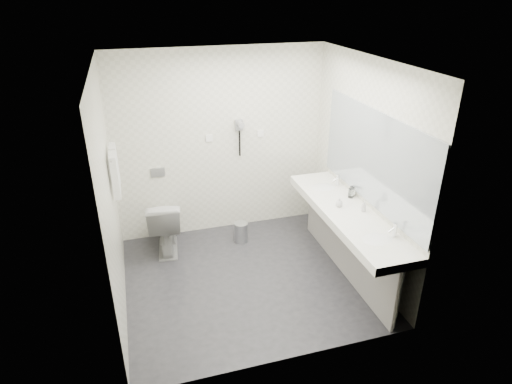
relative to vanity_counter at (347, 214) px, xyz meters
name	(u,v)px	position (x,y,z in m)	size (l,w,h in m)	color
floor	(248,278)	(-1.12, 0.20, -0.80)	(2.80, 2.80, 0.00)	#29292E
ceiling	(245,62)	(-1.12, 0.20, 1.70)	(2.80, 2.80, 0.00)	white
wall_back	(221,144)	(-1.12, 1.50, 0.45)	(2.80, 2.80, 0.00)	white
wall_front	(289,246)	(-1.12, -1.10, 0.45)	(2.80, 2.80, 0.00)	white
wall_left	(110,199)	(-2.52, 0.20, 0.45)	(2.60, 2.60, 0.00)	white
wall_right	(364,168)	(0.27, 0.20, 0.45)	(2.60, 2.60, 0.00)	white
vanity_counter	(347,214)	(0.00, 0.00, 0.00)	(0.55, 2.20, 0.10)	white
vanity_panel	(345,245)	(0.02, 0.00, -0.42)	(0.03, 2.15, 0.75)	gray
vanity_post_near	(397,300)	(0.05, -1.04, -0.42)	(0.06, 0.06, 0.75)	silver
vanity_post_far	(313,206)	(0.05, 1.04, -0.42)	(0.06, 0.06, 0.75)	silver
mirror	(374,158)	(0.26, 0.00, 0.65)	(0.02, 2.20, 1.05)	#B2BCC6
basin_near	(377,240)	(0.00, -0.65, 0.04)	(0.40, 0.31, 0.05)	white
basin_far	(323,188)	(0.00, 0.65, 0.04)	(0.40, 0.31, 0.05)	white
faucet_near	(395,230)	(0.19, -0.65, 0.12)	(0.04, 0.04, 0.15)	silver
faucet_far	(338,180)	(0.19, 0.65, 0.12)	(0.04, 0.04, 0.15)	silver
soap_bottle_a	(340,202)	(-0.04, 0.12, 0.10)	(0.04, 0.04, 0.10)	beige
soap_bottle_b	(339,202)	(-0.05, 0.11, 0.10)	(0.08, 0.08, 0.10)	beige
soap_bottle_c	(364,206)	(0.16, -0.08, 0.12)	(0.05, 0.05, 0.14)	beige
glass_left	(353,191)	(0.23, 0.32, 0.11)	(0.07, 0.07, 0.12)	silver
glass_right	(351,193)	(0.19, 0.28, 0.11)	(0.06, 0.06, 0.12)	silver
toilet	(165,224)	(-1.97, 1.13, -0.43)	(0.42, 0.73, 0.74)	white
flush_plate	(158,172)	(-1.98, 1.49, 0.15)	(0.18, 0.02, 0.12)	#B2B5BA
pedal_bin	(241,232)	(-0.98, 1.04, -0.67)	(0.19, 0.19, 0.26)	#B2B5BA
bin_lid	(241,224)	(-0.98, 1.04, -0.53)	(0.19, 0.19, 0.01)	#B2B5BA
towel_rail	(111,152)	(-2.47, 0.75, 0.75)	(0.02, 0.02, 0.62)	silver
towel_near	(115,175)	(-2.46, 0.61, 0.53)	(0.07, 0.24, 0.48)	white
towel_far	(115,166)	(-2.46, 0.89, 0.53)	(0.07, 0.24, 0.48)	white
dryer_cradle	(239,125)	(-0.88, 1.47, 0.70)	(0.10, 0.04, 0.14)	#929398
dryer_barrel	(240,124)	(-0.88, 1.40, 0.73)	(0.08, 0.08, 0.14)	#929398
dryer_cord	(240,143)	(-0.88, 1.46, 0.45)	(0.02, 0.02, 0.35)	black
switch_plate_a	(209,138)	(-1.27, 1.49, 0.55)	(0.09, 0.02, 0.09)	white
switch_plate_b	(260,133)	(-0.57, 1.49, 0.55)	(0.09, 0.02, 0.09)	white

